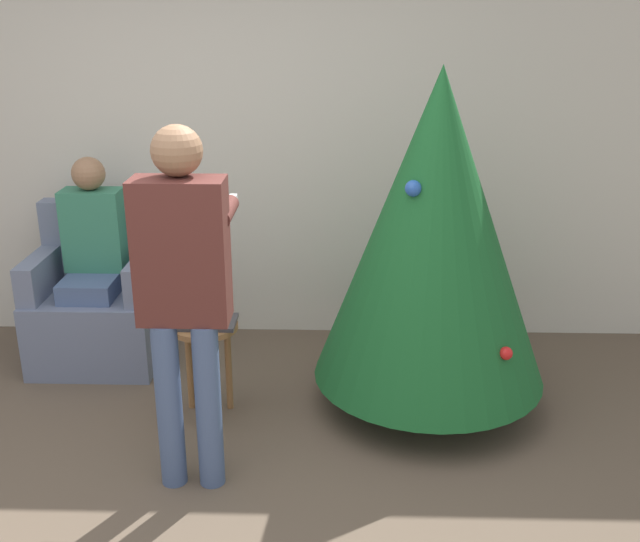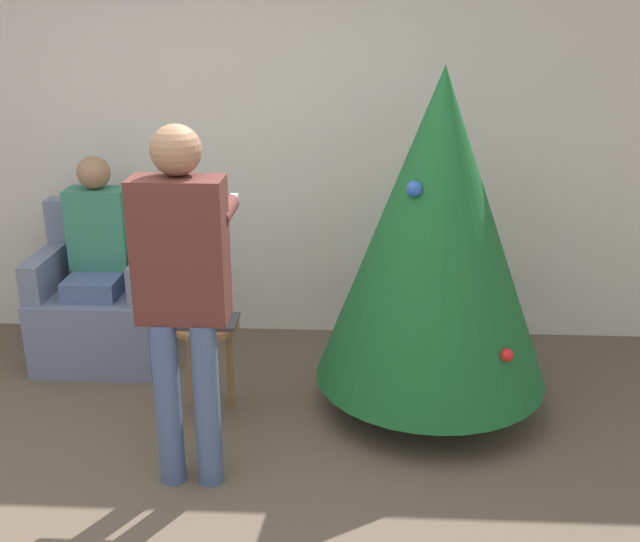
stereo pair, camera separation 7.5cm
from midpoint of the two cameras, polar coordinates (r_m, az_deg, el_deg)
name	(u,v)px [view 2 (the right image)]	position (r m, az deg, el deg)	size (l,w,h in m)	color
ground_plane	(156,541)	(3.44, -11.78, -19.52)	(14.00, 14.00, 0.00)	brown
wall_back	(229,135)	(4.92, -6.53, 10.29)	(8.00, 0.06, 2.70)	beige
christmas_tree	(437,231)	(3.97, 9.41, 3.05)	(1.27, 1.27, 1.87)	brown
armchair	(104,304)	(4.91, -15.71, -2.44)	(0.76, 0.65, 0.98)	slate
person_seated	(97,251)	(4.77, -16.19, 1.44)	(0.36, 0.46, 1.29)	#475B84
person_standing	(182,279)	(3.34, -9.82, -0.63)	(0.42, 0.57, 1.68)	#475B84
side_stool	(207,341)	(4.08, -8.10, -5.31)	(0.36, 0.36, 0.54)	olive
laptop	(206,321)	(4.03, -8.18, -3.80)	(0.34, 0.22, 0.02)	#38383D
book	(205,317)	(4.03, -8.20, -3.52)	(0.20, 0.12, 0.02)	#B21E23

